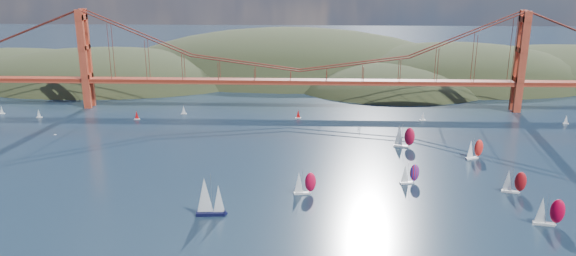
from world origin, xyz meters
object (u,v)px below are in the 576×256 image
Objects in this scene: sloop_navy at (209,197)px; racer_2 at (514,181)px; racer_0 at (304,183)px; racer_5 at (404,136)px; racer_3 at (474,149)px; racer_1 at (549,211)px; racer_rwb at (409,173)px.

sloop_navy is 108.85m from racer_2.
racer_5 is (43.98, 54.29, 0.65)m from racer_0.
racer_3 is at bearing 22.79° from racer_0.
racer_1 is at bearing -22.30° from racer_0.
sloop_navy is 36.34m from racer_0.
racer_1 reaches higher than racer_rwb.
racer_1 is at bearing -54.97° from racer_rwb.
racer_3 is at bearing 111.85° from racer_2.
racer_5 is at bearing 44.47° from racer_0.
racer_rwb is at bearing 18.34° from sloop_navy.
racer_1 reaches higher than racer_2.
racer_2 reaches higher than racer_0.
racer_5 is at bearing 39.37° from sloop_navy.
racer_0 is 75.47m from racer_2.
racer_3 is 0.88× the size of racer_5.
racer_5 reaches higher than racer_0.
racer_3 is (-4.04, 36.08, -0.04)m from racer_2.
racer_2 is at bearing 7.19° from sloop_navy.
racer_0 is 40.94m from racer_rwb.
racer_3 is at bearing 105.70° from racer_1.
racer_3 is at bearing -11.71° from racer_5.
racer_2 is 1.10× the size of racer_rwb.
racer_0 is 0.87× the size of racer_5.
sloop_navy reaches higher than racer_5.
racer_0 reaches higher than racer_rwb.
racer_2 is at bearing -42.24° from racer_5.
racer_2 is 1.01× the size of racer_3.
racer_0 is 0.98× the size of racer_2.
sloop_navy is 1.72× the size of racer_rwb.
racer_1 is at bearing -70.05° from racer_2.
racer_2 reaches higher than racer_rwb.
sloop_navy is 1.58× the size of racer_3.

